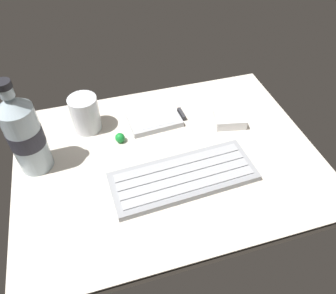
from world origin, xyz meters
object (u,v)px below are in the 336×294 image
keyboard (183,177)px  water_bottle (25,134)px  juice_cup (85,115)px  handheld_device (157,120)px  charger_block (229,119)px  trackball_mouse (120,138)px

keyboard → water_bottle: 31.69cm
keyboard → juice_cup: 26.81cm
handheld_device → juice_cup: 16.54cm
handheld_device → charger_block: (16.30, -5.14, 0.47)cm
handheld_device → juice_cup: (-16.03, 2.55, 3.18)cm
handheld_device → water_bottle: size_ratio=0.63×
trackball_mouse → keyboard: bearing=-54.3°
handheld_device → water_bottle: bearing=-167.6°
keyboard → handheld_device: bearing=91.9°
charger_block → trackball_mouse: 25.95cm
water_bottle → charger_block: water_bottle is taller
juice_cup → trackball_mouse: bearing=-45.7°
handheld_device → trackball_mouse: (-9.63, -4.01, 0.37)cm
handheld_device → water_bottle: water_bottle is taller
keyboard → juice_cup: juice_cup is taller
juice_cup → trackball_mouse: juice_cup is taller
handheld_device → trackball_mouse: bearing=-157.4°
water_bottle → keyboard: bearing=-23.5°
keyboard → trackball_mouse: (-10.22, 14.24, 0.29)cm
charger_block → keyboard: bearing=-140.2°
charger_block → trackball_mouse: (-25.93, 1.14, -0.10)cm
juice_cup → handheld_device: bearing=-9.0°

